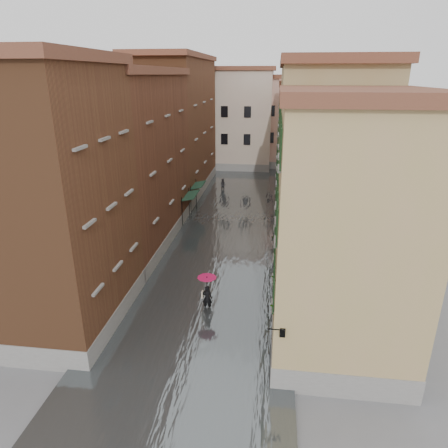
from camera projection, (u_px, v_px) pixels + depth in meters
The scene contains 16 objects.
ground at pixel (202, 307), 22.85m from camera, with size 120.00×120.00×0.00m, color slate.
floodwater at pixel (229, 226), 34.88m from camera, with size 10.00×60.00×0.20m, color #4B5153.
building_left_near at pixel (52, 205), 19.54m from camera, with size 6.00×8.00×13.00m, color brown.
building_left_mid at pixel (130, 164), 29.84m from camera, with size 6.00×14.00×12.50m, color #5C301D.
building_left_far at pixel (177, 128), 43.50m from camera, with size 6.00×16.00×14.00m, color brown.
building_right_near at pixel (344, 233), 18.13m from camera, with size 6.00×8.00×11.50m, color tan.
building_right_mid at pixel (321, 165), 28.08m from camera, with size 6.00×14.00×13.00m, color #98875C.
building_right_far at pixel (307, 142), 42.27m from camera, with size 6.00×16.00×11.50m, color tan.
building_end_cream at pixel (228, 120), 56.20m from camera, with size 12.00×9.00×13.00m, color beige.
building_end_pink at pixel (292, 123), 57.16m from camera, with size 10.00×9.00×12.00m, color tan.
awning_near at pixel (190, 196), 35.11m from camera, with size 1.09×2.95×2.80m.
awning_far at pixel (198, 186), 38.38m from camera, with size 1.09×2.71×2.80m.
wall_lantern at pixel (282, 332), 15.70m from camera, with size 0.71×0.22×0.35m.
window_planters at pixel (278, 266), 19.99m from camera, with size 0.59×8.51×0.84m.
pedestrian_main at pixel (207, 289), 22.15m from camera, with size 1.07×1.07×2.06m.
pedestrian_far at pixel (223, 185), 45.35m from camera, with size 0.70×0.54×1.43m, color #232325.
Camera 1 is at (3.75, -19.38, 12.51)m, focal length 32.00 mm.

